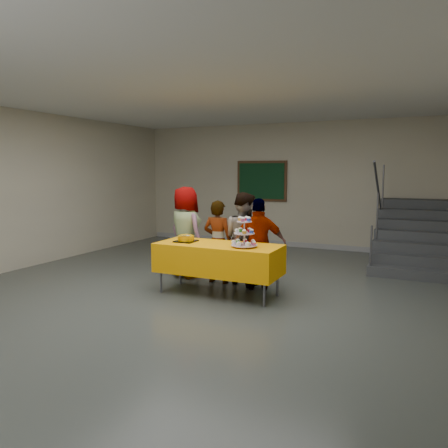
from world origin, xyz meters
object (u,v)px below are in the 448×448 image
object	(u,v)px
schoolchild_d	(259,244)
schoolchild_a	(186,232)
bear_cake	(186,238)
bake_table	(218,258)
noticeboard	(262,181)
staircase	(411,239)
schoolchild_c	(244,238)
cupcake_stand	(244,235)
schoolchild_b	(218,242)

from	to	relation	value
schoolchild_d	schoolchild_a	bearing A→B (deg)	-29.07
bear_cake	schoolchild_d	distance (m)	1.15
bake_table	noticeboard	size ratio (longest dim) A/B	1.45
schoolchild_a	staircase	world-z (taller)	staircase
schoolchild_c	noticeboard	bearing A→B (deg)	-52.61
schoolchild_c	schoolchild_d	bearing A→B (deg)	169.63
staircase	schoolchild_d	bearing A→B (deg)	-123.54
cupcake_stand	bake_table	bearing A→B (deg)	170.01
schoolchild_b	noticeboard	size ratio (longest dim) A/B	1.06
schoolchild_a	schoolchild_c	distance (m)	1.11
schoolchild_c	staircase	bearing A→B (deg)	-108.66
staircase	bake_table	bearing A→B (deg)	-124.78
schoolchild_a	schoolchild_d	xyz separation A→B (m)	(1.47, -0.25, -0.07)
cupcake_stand	staircase	bearing A→B (deg)	60.84
schoolchild_b	bear_cake	bearing A→B (deg)	68.45
staircase	cupcake_stand	bearing A→B (deg)	-119.16
schoolchild_b	staircase	size ratio (longest dim) A/B	0.57
cupcake_stand	schoolchild_a	xyz separation A→B (m)	(-1.46, 0.85, -0.15)
bake_table	schoolchild_b	size ratio (longest dim) A/B	1.36
bake_table	schoolchild_c	distance (m)	0.77
schoolchild_a	noticeboard	bearing A→B (deg)	-67.39
bear_cake	noticeboard	world-z (taller)	noticeboard
cupcake_stand	staircase	distance (m)	4.29
cupcake_stand	noticeboard	xyz separation A→B (m)	(-1.43, 4.56, 0.66)
bake_table	schoolchild_d	xyz separation A→B (m)	(0.46, 0.52, 0.16)
schoolchild_c	schoolchild_d	xyz separation A→B (m)	(0.36, -0.22, -0.04)
bake_table	schoolchild_d	size ratio (longest dim) A/B	1.31
cupcake_stand	staircase	xyz separation A→B (m)	(2.08, 3.73, -0.45)
bake_table	staircase	bearing A→B (deg)	55.22
bake_table	schoolchild_a	bearing A→B (deg)	142.81
schoolchild_d	schoolchild_b	bearing A→B (deg)	-27.21
schoolchild_a	noticeboard	size ratio (longest dim) A/B	1.22
noticeboard	cupcake_stand	bearing A→B (deg)	-72.54
bake_table	schoolchild_a	xyz separation A→B (m)	(-1.01, 0.77, 0.24)
schoolchild_b	schoolchild_d	bearing A→B (deg)	170.89
schoolchild_b	schoolchild_c	bearing A→B (deg)	-165.60
schoolchild_c	noticeboard	distance (m)	3.98
cupcake_stand	staircase	world-z (taller)	staircase
schoolchild_b	schoolchild_d	world-z (taller)	schoolchild_d
bake_table	schoolchild_b	distance (m)	0.71
schoolchild_b	schoolchild_d	xyz separation A→B (m)	(0.77, -0.10, 0.03)
cupcake_stand	schoolchild_a	bearing A→B (deg)	149.96
schoolchild_d	staircase	world-z (taller)	staircase
schoolchild_c	noticeboard	xyz separation A→B (m)	(-1.08, 3.74, 0.84)
schoolchild_d	bear_cake	bearing A→B (deg)	8.56
bear_cake	schoolchild_d	world-z (taller)	schoolchild_d
cupcake_stand	schoolchild_c	xyz separation A→B (m)	(-0.35, 0.82, -0.19)
bear_cake	cupcake_stand	bearing A→B (deg)	-3.55
cupcake_stand	bear_cake	xyz separation A→B (m)	(-1.00, 0.06, -0.11)
bake_table	noticeboard	xyz separation A→B (m)	(-0.98, 4.48, 1.04)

